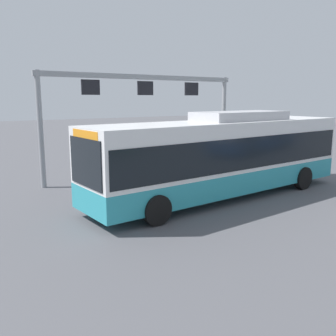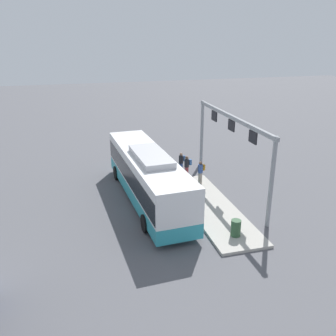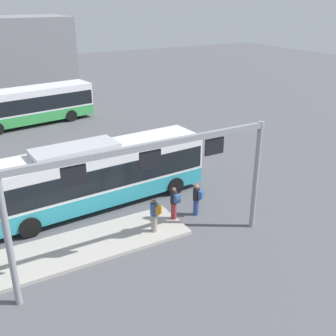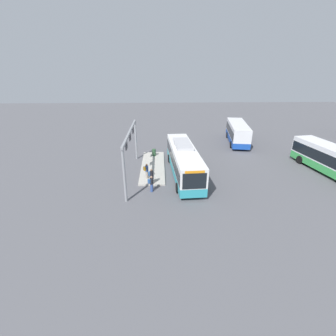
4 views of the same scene
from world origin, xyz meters
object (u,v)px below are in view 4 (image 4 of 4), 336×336
person_boarding (151,183)px  person_waiting_mid (147,171)px  bus_background_left (333,159)px  trash_bin (154,152)px  person_waiting_near (151,176)px  bus_background_right (238,132)px  bus_main (184,159)px

person_boarding → person_waiting_mid: bearing=71.5°
bus_background_left → person_boarding: size_ratio=6.33×
person_waiting_mid → trash_bin: 7.14m
person_boarding → person_waiting_near: (-1.32, -0.03, 0.16)m
bus_background_right → trash_bin: bus_background_right is taller
bus_background_left → person_waiting_near: 20.31m
bus_main → trash_bin: 6.82m
person_waiting_mid → bus_background_right: bearing=14.8°
bus_main → person_waiting_mid: bus_main is taller
bus_background_left → person_waiting_mid: size_ratio=6.33×
trash_bin → person_boarding: bearing=-0.2°
bus_background_left → bus_background_right: 14.22m
bus_background_left → person_waiting_near: bus_background_left is taller
bus_background_right → person_waiting_near: 19.85m
bus_background_left → trash_bin: 21.09m
person_boarding → person_waiting_near: size_ratio=1.00×
trash_bin → person_waiting_near: bearing=-0.5°
person_waiting_near → person_waiting_mid: bearing=102.8°
bus_main → person_waiting_mid: (1.34, -4.07, -0.76)m
person_waiting_mid → bus_main: bearing=-10.7°
bus_background_left → person_waiting_near: (2.20, -20.18, -0.73)m
person_boarding → trash_bin: size_ratio=1.86×
bus_main → trash_bin: size_ratio=13.47×
bus_main → bus_background_right: size_ratio=1.24×
person_boarding → trash_bin: 9.78m
bus_background_right → person_boarding: bus_background_right is taller
bus_background_left → bus_background_right: bearing=20.6°
bus_background_right → person_waiting_mid: 19.26m
bus_main → person_boarding: bus_main is taller
person_waiting_near → trash_bin: bearing=80.3°
bus_background_left → person_boarding: 20.47m
bus_main → bus_background_left: bearing=84.8°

